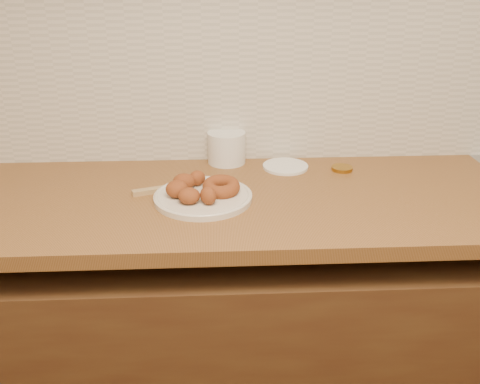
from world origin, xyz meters
name	(u,v)px	position (x,y,z in m)	size (l,w,h in m)	color
wall_back	(331,15)	(0.00, 2.00, 1.35)	(4.00, 0.02, 2.70)	#B6A78F
base_cabinet	(330,337)	(0.00, 1.69, 0.39)	(3.60, 0.60, 0.77)	#52371B
butcher_block	(112,204)	(-0.65, 1.69, 0.88)	(2.30, 0.62, 0.04)	brown
backsplash	(329,66)	(0.00, 1.99, 1.20)	(3.60, 0.02, 0.60)	beige
donut_plate	(203,197)	(-0.40, 1.66, 0.91)	(0.27, 0.27, 0.02)	beige
ring_donut	(221,186)	(-0.35, 1.67, 0.93)	(0.10, 0.10, 0.04)	brown
fried_dough_chunks	(189,188)	(-0.43, 1.65, 0.94)	(0.15, 0.19, 0.05)	brown
plastic_tub	(227,147)	(-0.32, 1.95, 0.95)	(0.12, 0.12, 0.10)	white
tub_lid	(285,166)	(-0.14, 1.89, 0.90)	(0.14, 0.14, 0.01)	white
brass_jar_lid	(342,168)	(0.04, 1.86, 0.91)	(0.07, 0.07, 0.01)	#A77A25
wooden_utensil	(164,189)	(-0.51, 1.72, 0.91)	(0.18, 0.02, 0.01)	tan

